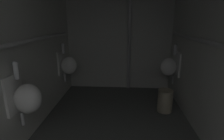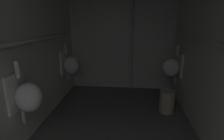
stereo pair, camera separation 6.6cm
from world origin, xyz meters
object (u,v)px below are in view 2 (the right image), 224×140
Objects in this scene: urinal_right_mid at (172,67)px; standpipe_back_wall at (132,35)px; urinal_left_mid at (27,96)px; urinal_left_far at (70,64)px; waste_bin at (167,101)px.

standpipe_back_wall reaches higher than urinal_right_mid.
urinal_left_mid is 1.51m from urinal_left_far.
urinal_left_mid is 1.00× the size of urinal_left_far.
standpipe_back_wall reaches higher than urinal_left_mid.
standpipe_back_wall reaches higher than waste_bin.
standpipe_back_wall reaches higher than urinal_left_far.
standpipe_back_wall is (-0.75, 0.50, 0.52)m from urinal_right_mid.
waste_bin is at bearing -107.83° from urinal_right_mid.
urinal_left_far and urinal_right_mid have the same top height.
urinal_left_mid is at bearing -90.00° from urinal_left_far.
standpipe_back_wall is 1.52m from waste_bin.
urinal_left_far is 1.39m from standpipe_back_wall.
standpipe_back_wall is (1.18, 0.51, 0.52)m from urinal_left_far.
waste_bin is at bearing 30.33° from urinal_left_mid.
standpipe_back_wall is at bearing 146.33° from urinal_right_mid.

